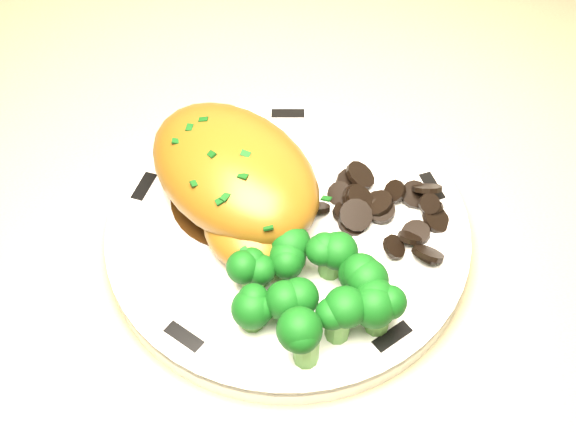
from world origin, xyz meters
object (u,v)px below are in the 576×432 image
(counter, at_px, (240,364))
(plate, at_px, (288,231))
(chicken_breast, at_px, (235,178))
(broccoli_florets, at_px, (311,292))

(counter, bearing_deg, plate, -44.74)
(plate, distance_m, chicken_breast, 0.06)
(chicken_breast, height_order, broccoli_florets, chicken_breast)
(chicken_breast, relative_size, broccoli_florets, 1.60)
(counter, relative_size, chicken_breast, 12.18)
(plate, height_order, chicken_breast, chicken_breast)
(counter, relative_size, broccoli_florets, 19.52)
(chicken_breast, bearing_deg, broccoli_florets, -10.07)
(counter, distance_m, plate, 0.52)
(plate, distance_m, broccoli_florets, 0.08)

